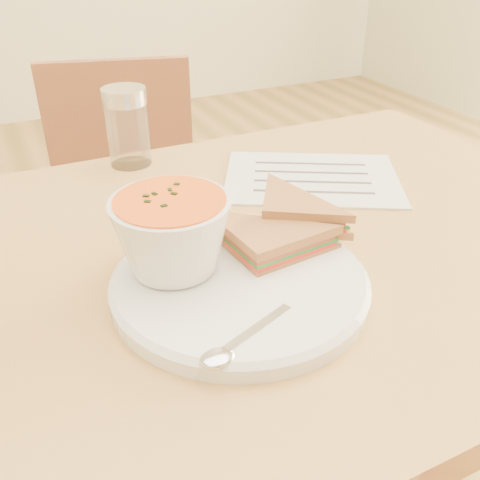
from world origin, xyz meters
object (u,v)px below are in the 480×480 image
dining_table (257,433)px  soup_bowl (173,238)px  chair_far (131,242)px  condiment_shaker (127,127)px  plate (240,283)px

dining_table → soup_bowl: soup_bowl is taller
chair_far → condiment_shaker: 0.52m
plate → condiment_shaker: (-0.01, 0.39, 0.05)m
dining_table → soup_bowl: 0.46m
chair_far → soup_bowl: size_ratio=6.40×
plate → dining_table: bearing=50.1°
condiment_shaker → plate: bearing=-88.5°
plate → chair_far: bearing=86.6°
dining_table → chair_far: 0.62m
dining_table → condiment_shaker: (-0.08, 0.31, 0.44)m
plate → condiment_shaker: condiment_shaker is taller
condiment_shaker → dining_table: bearing=-74.7°
soup_bowl → condiment_shaker: (0.05, 0.35, 0.00)m
soup_bowl → chair_far: bearing=81.3°
chair_far → condiment_shaker: condiment_shaker is taller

